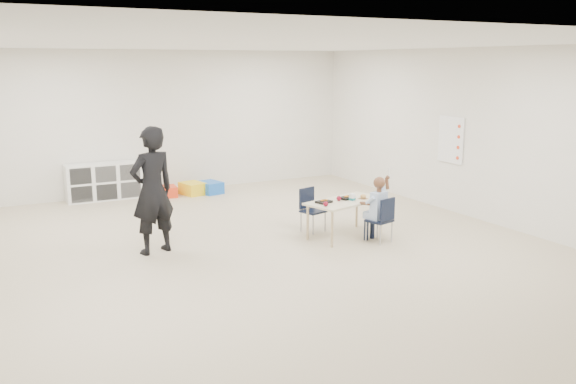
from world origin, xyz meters
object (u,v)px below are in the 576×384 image
chair_near (379,219)px  adult (152,191)px  child (380,207)px  cubby_shelf (104,181)px  table (345,218)px

chair_near → adult: size_ratio=0.38×
child → chair_near: bearing=0.0°
chair_near → cubby_shelf: size_ratio=0.48×
chair_near → adult: adult is taller
table → child: 0.60m
child → cubby_shelf: bearing=106.8°
cubby_shelf → adult: (-0.07, -3.69, 0.52)m
child → table: bearing=106.0°
child → adult: 3.21m
table → child: (0.28, -0.47, 0.24)m
table → adult: bearing=153.3°
chair_near → cubby_shelf: (-2.96, 4.71, 0.02)m
chair_near → child: (0.00, 0.00, 0.19)m
chair_near → child: bearing=0.0°
chair_near → child: size_ratio=0.63×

